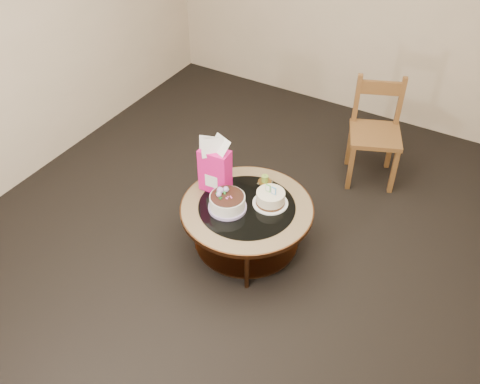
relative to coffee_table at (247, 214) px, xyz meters
The scene contains 8 objects.
ground 0.38m from the coffee_table, 164.05° to the left, with size 5.00×5.00×0.00m, color black.
room_walls 1.16m from the coffee_table, 164.05° to the left, with size 4.52×5.02×2.61m.
coffee_table is the anchor object (origin of this frame).
decorated_cake 0.20m from the coffee_table, 139.31° to the right, with size 0.29×0.29×0.17m.
cream_cake 0.22m from the coffee_table, 38.73° to the left, with size 0.27×0.27×0.17m.
gift_bag 0.45m from the coffee_table, 169.87° to the left, with size 0.24×0.18×0.47m.
pillar_candle 0.33m from the coffee_table, 92.38° to the left, with size 0.11×0.11×0.08m.
dining_chair 1.52m from the coffee_table, 70.31° to the left, with size 0.58×0.58×0.96m.
Camera 1 is at (1.48, -2.65, 3.14)m, focal length 40.00 mm.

